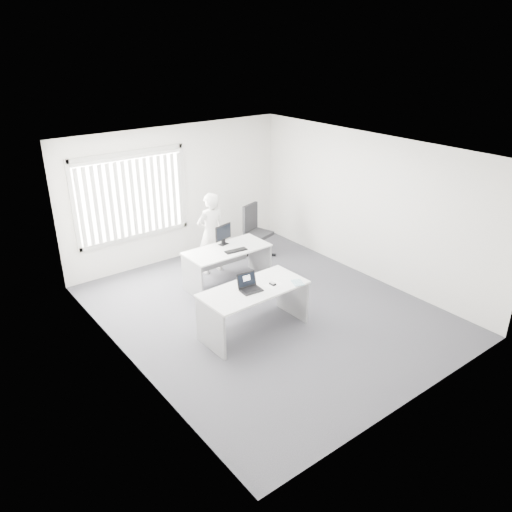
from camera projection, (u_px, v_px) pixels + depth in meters
ground at (266, 310)px, 8.74m from camera, size 6.00×6.00×0.00m
wall_back at (177, 194)px, 10.34m from camera, size 5.00×0.02×2.80m
wall_front at (422, 310)px, 6.00m from camera, size 5.00×0.02×2.80m
wall_left at (123, 278)px, 6.78m from camera, size 0.02×6.00×2.80m
wall_right at (368, 207)px, 9.56m from camera, size 0.02×6.00×2.80m
ceiling at (268, 151)px, 7.60m from camera, size 5.00×6.00×0.02m
window at (132, 196)px, 9.70m from camera, size 2.32×0.06×1.76m
blinds at (133, 198)px, 9.66m from camera, size 2.20×0.10×1.50m
desk_near at (254, 300)px, 7.92m from camera, size 1.74×0.85×0.78m
desk_far at (227, 259)px, 9.48m from camera, size 1.62×0.77×0.74m
office_chair at (257, 239)px, 10.84m from camera, size 0.80×0.80×1.12m
person at (211, 233)px, 9.84m from camera, size 0.62×0.42×1.67m
laptop at (251, 284)px, 7.69m from camera, size 0.35×0.32×0.26m
paper_sheet at (273, 284)px, 7.94m from camera, size 0.30×0.24×0.00m
mouse at (273, 283)px, 7.92m from camera, size 0.07×0.11×0.04m
booklet at (298, 283)px, 7.99m from camera, size 0.23×0.27×0.01m
keyboard at (236, 251)px, 9.28m from camera, size 0.44×0.19×0.02m
monitor at (223, 235)px, 9.50m from camera, size 0.42×0.20×0.40m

